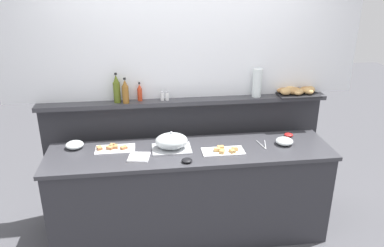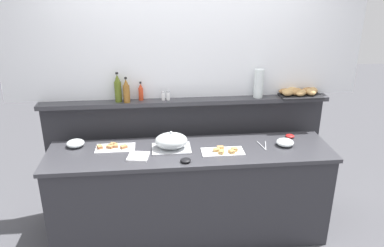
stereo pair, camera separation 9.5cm
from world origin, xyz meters
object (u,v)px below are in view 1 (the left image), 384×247
(napkin_stack, at_px, (139,157))
(pepper_shaker, at_px, (167,96))
(sandwich_platter_rear, at_px, (114,148))
(glass_bowl_medium, at_px, (284,141))
(sandwich_platter_front, at_px, (224,151))
(glass_bowl_large, at_px, (75,145))
(condiment_bowl_teal, at_px, (187,160))
(condiment_bowl_cream, at_px, (289,135))
(vinegar_bottle_amber, at_px, (125,92))
(serving_tongs, at_px, (263,145))
(water_carafe, at_px, (257,83))
(olive_oil_bottle, at_px, (117,89))
(bread_basket, at_px, (297,91))
(hot_sauce_bottle, at_px, (140,93))
(salt_shaker, at_px, (162,96))
(serving_cloche, at_px, (171,142))

(napkin_stack, relative_size, pepper_shaker, 1.95)
(sandwich_platter_rear, relative_size, napkin_stack, 2.02)
(glass_bowl_medium, distance_m, napkin_stack, 1.31)
(sandwich_platter_front, height_order, pepper_shaker, pepper_shaker)
(glass_bowl_large, bearing_deg, glass_bowl_medium, -5.18)
(condiment_bowl_teal, distance_m, condiment_bowl_cream, 1.09)
(vinegar_bottle_amber, bearing_deg, condiment_bowl_cream, -7.61)
(serving_tongs, relative_size, vinegar_bottle_amber, 0.79)
(sandwich_platter_front, distance_m, sandwich_platter_rear, 0.96)
(water_carafe, bearing_deg, olive_oil_bottle, 179.98)
(napkin_stack, distance_m, olive_oil_bottle, 0.69)
(condiment_bowl_teal, xyz_separation_m, vinegar_bottle_amber, (-0.49, 0.59, 0.42))
(water_carafe, bearing_deg, condiment_bowl_cream, -40.18)
(sandwich_platter_rear, xyz_separation_m, glass_bowl_medium, (1.52, -0.09, 0.02))
(condiment_bowl_cream, relative_size, bread_basket, 0.20)
(sandwich_platter_front, relative_size, condiment_bowl_cream, 4.41)
(serving_tongs, xyz_separation_m, hot_sauce_bottle, (-1.08, 0.42, 0.41))
(napkin_stack, bearing_deg, sandwich_platter_rear, 138.28)
(olive_oil_bottle, height_order, hot_sauce_bottle, olive_oil_bottle)
(napkin_stack, distance_m, vinegar_bottle_amber, 0.65)
(glass_bowl_large, bearing_deg, sandwich_platter_rear, -12.78)
(condiment_bowl_teal, relative_size, hot_sauce_bottle, 0.51)
(water_carafe, bearing_deg, salt_shaker, 180.00)
(sandwich_platter_front, relative_size, sandwich_platter_rear, 1.07)
(sandwich_platter_rear, distance_m, pepper_shaker, 0.69)
(glass_bowl_large, bearing_deg, bread_basket, 6.06)
(water_carafe, bearing_deg, hot_sauce_bottle, 178.80)
(glass_bowl_large, xyz_separation_m, olive_oil_bottle, (0.39, 0.23, 0.43))
(condiment_bowl_cream, height_order, olive_oil_bottle, olive_oil_bottle)
(glass_bowl_large, distance_m, condiment_bowl_cream, 1.97)
(sandwich_platter_front, distance_m, olive_oil_bottle, 1.12)
(glass_bowl_large, relative_size, glass_bowl_medium, 1.00)
(napkin_stack, relative_size, olive_oil_bottle, 0.62)
(condiment_bowl_teal, xyz_separation_m, pepper_shaker, (-0.11, 0.62, 0.36))
(vinegar_bottle_amber, bearing_deg, salt_shaker, 4.60)
(glass_bowl_large, height_order, bread_basket, bread_basket)
(condiment_bowl_teal, xyz_separation_m, water_carafe, (0.75, 0.62, 0.45))
(vinegar_bottle_amber, bearing_deg, bread_basket, 0.81)
(salt_shaker, bearing_deg, glass_bowl_medium, -20.38)
(sandwich_platter_front, relative_size, condiment_bowl_teal, 4.10)
(serving_cloche, relative_size, condiment_bowl_cream, 4.10)
(serving_tongs, distance_m, napkin_stack, 1.11)
(sandwich_platter_rear, distance_m, vinegar_bottle_amber, 0.52)
(water_carafe, bearing_deg, condiment_bowl_teal, -140.28)
(glass_bowl_medium, xyz_separation_m, salt_shaker, (-1.07, 0.40, 0.35))
(sandwich_platter_rear, xyz_separation_m, hot_sauce_bottle, (0.24, 0.33, 0.40))
(serving_tongs, relative_size, bread_basket, 0.45)
(glass_bowl_medium, height_order, olive_oil_bottle, olive_oil_bottle)
(serving_cloche, height_order, glass_bowl_medium, serving_cloche)
(water_carafe, bearing_deg, bread_basket, -0.56)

